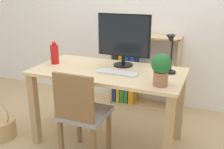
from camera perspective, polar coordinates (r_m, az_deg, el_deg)
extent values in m
plane|color=tan|center=(2.79, -0.80, -14.06)|extent=(10.00, 10.00, 0.00)
cube|color=white|center=(3.46, 6.91, 14.97)|extent=(8.00, 0.05, 2.60)
cube|color=#D8BC8C|center=(2.48, -0.88, 0.67)|extent=(1.42, 0.72, 0.03)
cube|color=tan|center=(2.69, -16.52, -7.32)|extent=(0.07, 0.07, 0.73)
cube|color=tan|center=(2.20, 12.19, -13.16)|extent=(0.07, 0.07, 0.73)
cube|color=tan|center=(3.15, -9.66, -2.99)|extent=(0.07, 0.07, 0.73)
cube|color=tan|center=(2.73, 14.59, -6.75)|extent=(0.07, 0.07, 0.73)
cylinder|color=black|center=(2.61, 2.44, 2.11)|extent=(0.19, 0.19, 0.02)
cylinder|color=black|center=(2.59, 2.46, 3.26)|extent=(0.04, 0.04, 0.09)
cube|color=black|center=(2.55, 2.58, 8.50)|extent=(0.53, 0.02, 0.41)
cube|color=black|center=(2.54, 2.53, 8.48)|extent=(0.51, 0.03, 0.39)
cube|color=silver|center=(2.37, 1.20, 0.40)|extent=(0.38, 0.12, 0.02)
cylinder|color=red|center=(2.72, -12.34, 4.31)|extent=(0.08, 0.08, 0.19)
sphere|color=red|center=(2.70, -12.50, 6.60)|extent=(0.04, 0.04, 0.04)
cylinder|color=black|center=(2.44, 12.54, 0.54)|extent=(0.10, 0.10, 0.02)
cylinder|color=black|center=(2.39, 12.84, 4.59)|extent=(0.02, 0.02, 0.33)
cylinder|color=black|center=(2.31, 12.91, 8.36)|extent=(0.01, 0.10, 0.01)
cone|color=black|center=(2.26, 12.65, 7.67)|extent=(0.08, 0.08, 0.06)
cylinder|color=#9E6647|center=(2.10, 10.50, -0.88)|extent=(0.12, 0.12, 0.11)
sphere|color=#23662D|center=(2.06, 10.69, 2.29)|extent=(0.16, 0.16, 0.16)
cube|color=gray|center=(2.38, -5.89, -8.37)|extent=(0.40, 0.40, 0.04)
cube|color=brown|center=(2.14, -8.41, -5.12)|extent=(0.36, 0.03, 0.40)
cube|color=brown|center=(2.44, -11.01, -13.96)|extent=(0.04, 0.04, 0.41)
cube|color=brown|center=(2.30, -3.96, -15.83)|extent=(0.04, 0.04, 0.41)
cube|color=brown|center=(2.68, -7.20, -10.64)|extent=(0.04, 0.04, 0.41)
cube|color=brown|center=(2.55, -0.68, -12.07)|extent=(0.04, 0.04, 0.41)
cube|color=tan|center=(3.54, 0.61, 1.48)|extent=(0.02, 0.28, 0.94)
cube|color=tan|center=(3.34, 14.15, -0.16)|extent=(0.02, 0.28, 0.94)
cube|color=tan|center=(3.58, 6.89, -6.33)|extent=(0.86, 0.28, 0.02)
cube|color=tan|center=(3.31, 7.50, 8.29)|extent=(0.86, 0.28, 0.02)
cube|color=tan|center=(3.42, 7.18, 0.69)|extent=(0.82, 0.28, 0.02)
cube|color=navy|center=(3.63, 1.15, -3.14)|extent=(0.04, 0.24, 0.30)
cube|color=orange|center=(3.61, 1.90, -3.03)|extent=(0.04, 0.24, 0.33)
cube|color=#2D7F38|center=(3.59, 2.77, -3.14)|extent=(0.06, 0.24, 0.33)
cube|color=#2D7F38|center=(3.57, 3.64, -3.09)|extent=(0.04, 0.24, 0.35)
cube|color=orange|center=(3.54, 4.65, -3.00)|extent=(0.06, 0.24, 0.39)
cube|color=black|center=(3.48, 1.36, 4.11)|extent=(0.06, 0.24, 0.33)
cube|color=orange|center=(3.46, 2.50, 3.95)|extent=(0.06, 0.24, 0.32)
cube|color=navy|center=(3.43, 3.72, 4.20)|extent=(0.07, 0.24, 0.37)
cube|color=navy|center=(3.40, 4.95, 3.95)|extent=(0.06, 0.24, 0.35)
cylinder|color=tan|center=(3.04, -23.06, -10.73)|extent=(0.31, 0.31, 0.19)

